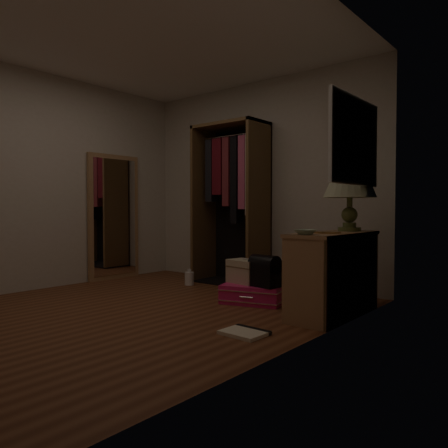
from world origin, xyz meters
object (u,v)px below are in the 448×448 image
Objects in this scene: console_bookshelf at (335,271)px; black_bag at (265,270)px; open_wardrobe at (234,189)px; floor_mirror at (114,217)px; white_jug at (189,278)px; table_lamp at (350,183)px; train_case at (245,271)px; pink_suitcase at (254,293)px.

console_bookshelf is 3.54× the size of black_bag.
open_wardrobe is 6.47× the size of black_bag.
floor_mirror reaches higher than white_jug.
white_jug is at bearing 172.96° from console_bookshelf.
table_lamp is (0.70, 0.40, 0.85)m from black_bag.
white_jug is at bearing -125.96° from open_wardrobe.
table_lamp is 3.09× the size of white_jug.
train_case is at bearing -0.44° from floor_mirror.
table_lamp is (3.24, 0.34, 0.36)m from floor_mirror.
table_lamp is at bearing 5.70° from pink_suitcase.
pink_suitcase is 3.60× the size of white_jug.
black_bag is (1.06, -0.84, -0.86)m from open_wardrobe.
table_lamp is at bearing 88.95° from console_bookshelf.
black_bag is at bearing -31.94° from pink_suitcase.
pink_suitcase is 0.24m from train_case.
black_bag is 0.51× the size of table_lamp.
console_bookshelf is at bearing 0.73° from floor_mirror.
train_case is at bearing -176.55° from console_bookshelf.
white_jug is (-0.34, -0.47, -1.13)m from open_wardrobe.
white_jug is at bearing 173.92° from train_case.
train_case is 1.96× the size of white_jug.
open_wardrobe reaches higher than black_bag.
black_bag is 1.57× the size of white_jug.
console_bookshelf is at bearing -12.62° from pink_suitcase.
black_bag is (0.28, -0.05, 0.04)m from train_case.
white_jug is at bearing 172.21° from black_bag.
floor_mirror reaches higher than black_bag.
console_bookshelf is 2.07m from open_wardrobe.
black_bag is 1.47m from white_jug.
white_jug is (-1.40, 0.37, -0.27)m from black_bag.
console_bookshelf is 0.66× the size of floor_mirror.
open_wardrobe is at bearing 144.44° from train_case.
open_wardrobe is 5.19× the size of train_case.
open_wardrobe is 1.43m from train_case.
train_case is 1.37m from table_lamp.
floor_mirror is at bearing -152.62° from open_wardrobe.
console_bookshelf is 0.98m from train_case.
console_bookshelf reaches higher than train_case.
black_bag is at bearing -149.97° from table_lamp.
train_case reaches higher than white_jug.
train_case is at bearing -15.79° from white_jug.
console_bookshelf is 0.70m from black_bag.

